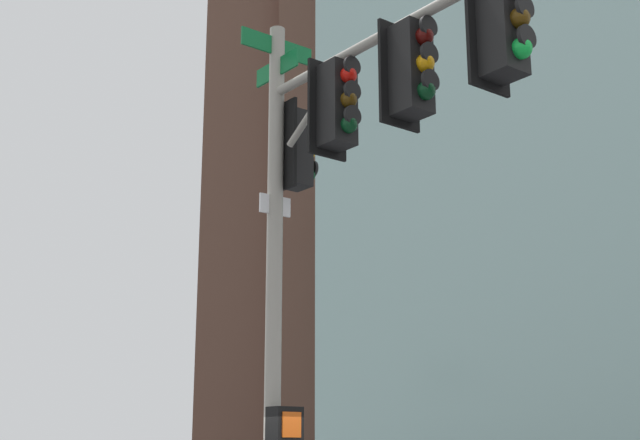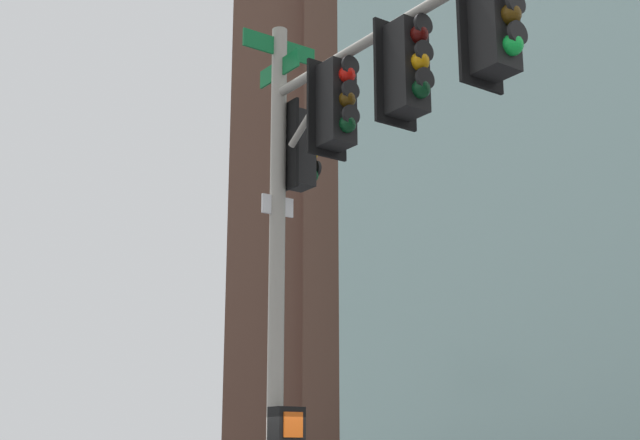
# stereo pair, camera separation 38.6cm
# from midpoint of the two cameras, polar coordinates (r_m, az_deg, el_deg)

# --- Properties ---
(signal_pole_assembly) EXTENTS (3.67, 3.52, 7.42)m
(signal_pole_assembly) POSITION_cam_midpoint_polar(r_m,az_deg,el_deg) (9.76, 0.51, 3.91)
(signal_pole_assembly) COLOR #9E998C
(signal_pole_assembly) RESTS_ON ground_plane
(building_brick_nearside) EXTENTS (19.89, 19.07, 39.64)m
(building_brick_nearside) POSITION_cam_midpoint_polar(r_m,az_deg,el_deg) (57.31, 8.86, 3.56)
(building_brick_nearside) COLOR brown
(building_brick_nearside) RESTS_ON ground_plane
(building_brick_midblock) EXTENTS (21.05, 17.65, 46.48)m
(building_brick_midblock) POSITION_cam_midpoint_polar(r_m,az_deg,el_deg) (59.18, 4.63, 6.35)
(building_brick_midblock) COLOR brown
(building_brick_midblock) RESTS_ON ground_plane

